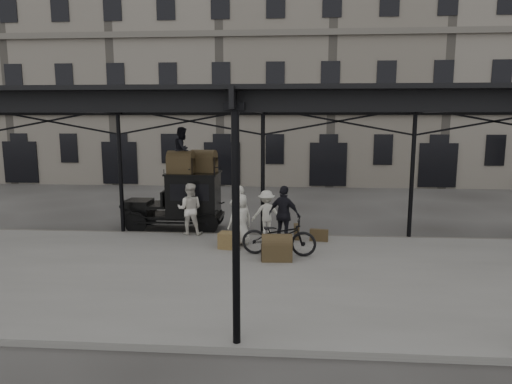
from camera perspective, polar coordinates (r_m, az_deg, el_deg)
ground at (r=14.12m, az=0.34°, el=-7.89°), size 120.00×120.00×0.00m
platform at (r=12.20m, az=-0.31°, el=-10.31°), size 28.00×8.00×0.15m
canopy at (r=11.78m, az=-0.22°, el=11.37°), size 22.50×9.00×4.74m
building_frontage at (r=31.60m, az=2.68°, el=14.41°), size 64.00×8.00×14.00m
taxi at (r=17.12m, az=-8.81°, el=-0.80°), size 3.65×1.55×2.18m
porter_left at (r=15.41m, az=-2.11°, el=-2.44°), size 0.69×0.49×1.78m
porter_midleft at (r=15.95m, az=-8.28°, el=-2.10°), size 0.89×0.70×1.79m
porter_centre at (r=14.50m, az=-1.98°, el=-3.43°), size 0.96×0.89×1.65m
porter_official at (r=14.69m, az=3.54°, el=-2.84°), size 1.18×0.93×1.87m
porter_right at (r=15.62m, az=1.31°, el=-2.66°), size 1.12×0.78×1.57m
bicycle at (r=13.48m, az=2.88°, el=-5.52°), size 2.26×0.96×1.15m
porter_roof at (r=16.81m, az=-9.14°, el=5.21°), size 0.70×0.86×1.66m
steamer_trunk_roof_near at (r=16.72m, az=-9.38°, el=3.50°), size 0.98×0.65×0.68m
steamer_trunk_roof_far at (r=17.00m, az=-6.56°, el=3.66°), size 1.02×0.73×0.68m
steamer_trunk_platform at (r=13.09m, az=2.62°, el=-7.16°), size 0.89×0.58×0.63m
wicker_hamper at (r=14.26m, az=-3.41°, el=-6.06°), size 0.67×0.55×0.50m
suitcase_upright at (r=15.46m, az=5.09°, el=-4.96°), size 0.18×0.61×0.45m
suitcase_flat at (r=15.18m, az=7.87°, el=-5.37°), size 0.62×0.25×0.40m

